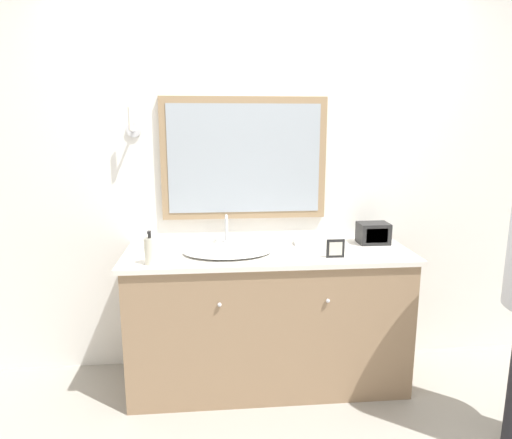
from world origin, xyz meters
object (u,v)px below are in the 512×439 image
object	(u,v)px
appliance_box	(373,233)
picture_frame	(335,248)
soap_bottle	(150,251)
sink_basin	(228,250)

from	to	relation	value
appliance_box	picture_frame	size ratio (longest dim) A/B	1.79
soap_bottle	picture_frame	size ratio (longest dim) A/B	1.76
sink_basin	soap_bottle	distance (m)	0.48
sink_basin	appliance_box	xyz separation A→B (m)	(0.96, 0.15, 0.05)
soap_bottle	appliance_box	bearing A→B (deg)	13.32
soap_bottle	picture_frame	bearing A→B (deg)	1.70
picture_frame	appliance_box	bearing A→B (deg)	41.91
appliance_box	picture_frame	distance (m)	0.45
sink_basin	soap_bottle	world-z (taller)	sink_basin
sink_basin	picture_frame	world-z (taller)	sink_basin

